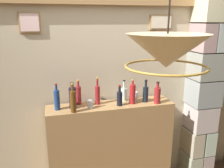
% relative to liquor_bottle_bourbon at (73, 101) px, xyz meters
% --- Properties ---
extents(panelled_rear_partition, '(3.61, 0.15, 2.41)m').
position_rel_liquor_bottle_bourbon_xyz_m(panelled_rear_partition, '(0.43, 0.36, 0.01)').
color(panelled_rear_partition, '#BCAD8E').
rests_on(panelled_rear_partition, ground).
extents(stone_pillar, '(0.36, 0.38, 2.35)m').
position_rel_liquor_bottle_bourbon_xyz_m(stone_pillar, '(1.64, 0.19, -0.07)').
color(stone_pillar, '#9DA489').
rests_on(stone_pillar, ground).
extents(bar_shelf_unit, '(1.42, 0.32, 1.15)m').
position_rel_liquor_bottle_bourbon_xyz_m(bar_shelf_unit, '(0.43, 0.12, -0.69)').
color(bar_shelf_unit, '#9E7547').
rests_on(bar_shelf_unit, ground).
extents(liquor_bottle_bourbon, '(0.06, 0.06, 0.31)m').
position_rel_liquor_bottle_bourbon_xyz_m(liquor_bottle_bourbon, '(0.00, 0.00, 0.00)').
color(liquor_bottle_bourbon, '#593512').
rests_on(liquor_bottle_bourbon, bar_shelf_unit).
extents(liquor_bottle_port, '(0.07, 0.07, 0.25)m').
position_rel_liquor_bottle_bourbon_xyz_m(liquor_bottle_port, '(0.94, 0.03, -0.02)').
color(liquor_bottle_port, maroon).
rests_on(liquor_bottle_port, bar_shelf_unit).
extents(liquor_bottle_mezcal, '(0.06, 0.06, 0.26)m').
position_rel_liquor_bottle_bourbon_xyz_m(liquor_bottle_mezcal, '(0.83, 0.11, -0.02)').
color(liquor_bottle_mezcal, black).
rests_on(liquor_bottle_mezcal, bar_shelf_unit).
extents(liquor_bottle_brandy, '(0.06, 0.06, 0.23)m').
position_rel_liquor_bottle_bourbon_xyz_m(liquor_bottle_brandy, '(0.51, 0.07, -0.03)').
color(liquor_bottle_brandy, black).
rests_on(liquor_bottle_brandy, bar_shelf_unit).
extents(liquor_bottle_sherry, '(0.06, 0.06, 0.28)m').
position_rel_liquor_bottle_bourbon_xyz_m(liquor_bottle_sherry, '(-0.16, 0.11, -0.01)').
color(liquor_bottle_sherry, navy).
rests_on(liquor_bottle_sherry, bar_shelf_unit).
extents(liquor_bottle_tequila, '(0.06, 0.06, 0.28)m').
position_rel_liquor_bottle_bourbon_xyz_m(liquor_bottle_tequila, '(0.08, 0.23, -0.01)').
color(liquor_bottle_tequila, maroon).
rests_on(liquor_bottle_tequila, bar_shelf_unit).
extents(liquor_bottle_amaro, '(0.08, 0.08, 0.28)m').
position_rel_liquor_bottle_bourbon_xyz_m(liquor_bottle_amaro, '(0.01, 0.12, -0.00)').
color(liquor_bottle_amaro, black).
rests_on(liquor_bottle_amaro, bar_shelf_unit).
extents(liquor_bottle_gin, '(0.05, 0.05, 0.30)m').
position_rel_liquor_bottle_bourbon_xyz_m(liquor_bottle_gin, '(0.29, 0.17, -0.01)').
color(liquor_bottle_gin, maroon).
rests_on(liquor_bottle_gin, bar_shelf_unit).
extents(liquor_bottle_rum, '(0.07, 0.07, 0.28)m').
position_rel_liquor_bottle_bourbon_xyz_m(liquor_bottle_rum, '(0.67, 0.09, -0.01)').
color(liquor_bottle_rum, '#A31D20').
rests_on(liquor_bottle_rum, bar_shelf_unit).
extents(liquor_bottle_vermouth, '(0.07, 0.07, 0.25)m').
position_rel_liquor_bottle_bourbon_xyz_m(liquor_bottle_vermouth, '(0.61, 0.21, -0.04)').
color(liquor_bottle_vermouth, '#B2D0C3').
rests_on(liquor_bottle_vermouth, bar_shelf_unit).
extents(glass_tumbler_rocks, '(0.06, 0.06, 0.09)m').
position_rel_liquor_bottle_bourbon_xyz_m(glass_tumbler_rocks, '(0.19, 0.06, -0.08)').
color(glass_tumbler_rocks, silver).
rests_on(glass_tumbler_rocks, bar_shelf_unit).
extents(glass_tumbler_highball, '(0.06, 0.06, 0.11)m').
position_rel_liquor_bottle_bourbon_xyz_m(glass_tumbler_highball, '(0.73, 0.17, -0.07)').
color(glass_tumbler_highball, silver).
rests_on(glass_tumbler_highball, bar_shelf_unit).
extents(pendant_lamp, '(0.57, 0.57, 0.51)m').
position_rel_liquor_bottle_bourbon_xyz_m(pendant_lamp, '(0.58, -0.82, 0.58)').
color(pendant_lamp, beige).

